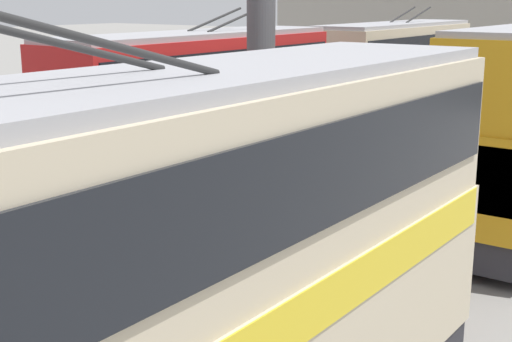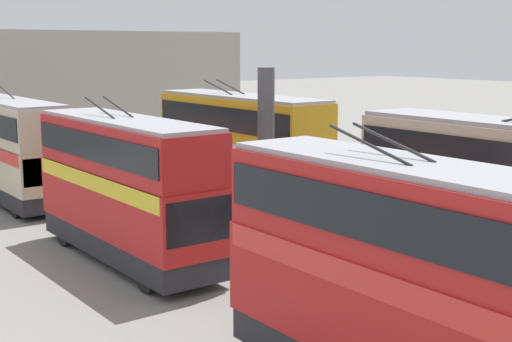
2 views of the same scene
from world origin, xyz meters
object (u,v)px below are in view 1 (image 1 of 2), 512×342
at_px(bus_left_near, 199,285).
at_px(person_aisle_midway, 56,311).
at_px(bus_right_mid, 199,112).
at_px(bus_right_far, 395,76).

distance_m(bus_left_near, person_aisle_midway, 5.23).
bearing_deg(bus_right_mid, bus_right_far, 0.00).
relative_size(bus_left_near, bus_right_far, 0.99).
bearing_deg(person_aisle_midway, bus_right_far, -107.42).
xyz_separation_m(bus_right_mid, person_aisle_midway, (-7.84, -3.55, -2.01)).
bearing_deg(bus_right_far, bus_left_near, -159.60).
height_order(bus_right_far, person_aisle_midway, bus_right_far).
height_order(bus_left_near, bus_right_mid, bus_left_near).
distance_m(bus_right_mid, person_aisle_midway, 8.84).
distance_m(bus_left_near, bus_right_mid, 12.39).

